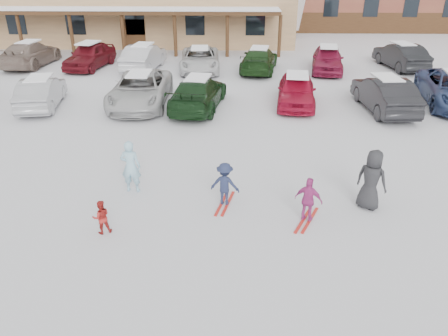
{
  "coord_description": "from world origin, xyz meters",
  "views": [
    {
      "loc": [
        0.59,
        -10.12,
        6.46
      ],
      "look_at": [
        0.3,
        1.0,
        1.0
      ],
      "focal_mm": 35.0,
      "sensor_mm": 36.0,
      "label": 1
    }
  ],
  "objects_px": {
    "bystander_dark": "(371,180)",
    "parked_car_8": "(90,55)",
    "parked_car_2": "(140,89)",
    "toddler_red": "(101,217)",
    "parked_car_9": "(144,57)",
    "parked_car_12": "(328,59)",
    "parked_car_11": "(259,60)",
    "parked_car_5": "(385,94)",
    "parked_car_4": "(296,90)",
    "adult_skier": "(131,167)",
    "parked_car_7": "(30,54)",
    "child_navy": "(225,184)",
    "parked_car_1": "(41,93)",
    "child_magenta": "(309,200)",
    "parked_car_10": "(200,59)",
    "parked_car_3": "(198,93)",
    "parked_car_13": "(401,56)"
  },
  "relations": [
    {
      "from": "parked_car_10",
      "to": "parked_car_11",
      "type": "height_order",
      "value": "parked_car_11"
    },
    {
      "from": "parked_car_9",
      "to": "parked_car_12",
      "type": "distance_m",
      "value": 11.21
    },
    {
      "from": "parked_car_5",
      "to": "child_navy",
      "type": "bearing_deg",
      "value": 46.28
    },
    {
      "from": "bystander_dark",
      "to": "adult_skier",
      "type": "bearing_deg",
      "value": 31.74
    },
    {
      "from": "bystander_dark",
      "to": "parked_car_8",
      "type": "bearing_deg",
      "value": -13.9
    },
    {
      "from": "parked_car_1",
      "to": "parked_car_5",
      "type": "distance_m",
      "value": 15.75
    },
    {
      "from": "child_navy",
      "to": "toddler_red",
      "type": "bearing_deg",
      "value": 38.78
    },
    {
      "from": "bystander_dark",
      "to": "parked_car_13",
      "type": "distance_m",
      "value": 18.19
    },
    {
      "from": "parked_car_3",
      "to": "parked_car_8",
      "type": "distance_m",
      "value": 10.8
    },
    {
      "from": "parked_car_1",
      "to": "parked_car_5",
      "type": "xyz_separation_m",
      "value": [
        15.75,
        -0.08,
        0.07
      ]
    },
    {
      "from": "toddler_red",
      "to": "parked_car_12",
      "type": "relative_size",
      "value": 0.21
    },
    {
      "from": "parked_car_8",
      "to": "parked_car_3",
      "type": "bearing_deg",
      "value": -36.93
    },
    {
      "from": "child_magenta",
      "to": "parked_car_10",
      "type": "xyz_separation_m",
      "value": [
        -4.14,
        16.75,
        0.06
      ]
    },
    {
      "from": "parked_car_9",
      "to": "parked_car_12",
      "type": "height_order",
      "value": "parked_car_9"
    },
    {
      "from": "adult_skier",
      "to": "parked_car_5",
      "type": "bearing_deg",
      "value": -137.52
    },
    {
      "from": "parked_car_9",
      "to": "parked_car_11",
      "type": "height_order",
      "value": "parked_car_9"
    },
    {
      "from": "adult_skier",
      "to": "child_navy",
      "type": "xyz_separation_m",
      "value": [
        2.8,
        -0.7,
        -0.18
      ]
    },
    {
      "from": "bystander_dark",
      "to": "parked_car_10",
      "type": "height_order",
      "value": "bystander_dark"
    },
    {
      "from": "parked_car_3",
      "to": "parked_car_11",
      "type": "distance_m",
      "value": 7.9
    },
    {
      "from": "parked_car_7",
      "to": "parked_car_11",
      "type": "relative_size",
      "value": 1.08
    },
    {
      "from": "parked_car_9",
      "to": "parked_car_13",
      "type": "distance_m",
      "value": 15.95
    },
    {
      "from": "parked_car_2",
      "to": "parked_car_8",
      "type": "xyz_separation_m",
      "value": [
        -4.66,
        7.41,
        0.02
      ]
    },
    {
      "from": "bystander_dark",
      "to": "parked_car_5",
      "type": "height_order",
      "value": "bystander_dark"
    },
    {
      "from": "parked_car_3",
      "to": "parked_car_5",
      "type": "distance_m",
      "value": 8.46
    },
    {
      "from": "parked_car_4",
      "to": "parked_car_13",
      "type": "bearing_deg",
      "value": 52.42
    },
    {
      "from": "adult_skier",
      "to": "parked_car_1",
      "type": "distance_m",
      "value": 9.9
    },
    {
      "from": "toddler_red",
      "to": "parked_car_1",
      "type": "relative_size",
      "value": 0.22
    },
    {
      "from": "parked_car_2",
      "to": "parked_car_11",
      "type": "relative_size",
      "value": 1.13
    },
    {
      "from": "toddler_red",
      "to": "child_magenta",
      "type": "relative_size",
      "value": 0.72
    },
    {
      "from": "parked_car_1",
      "to": "child_magenta",
      "type": "bearing_deg",
      "value": 129.81
    },
    {
      "from": "parked_car_4",
      "to": "parked_car_12",
      "type": "xyz_separation_m",
      "value": [
        2.69,
        6.67,
        0.03
      ]
    },
    {
      "from": "adult_skier",
      "to": "parked_car_11",
      "type": "relative_size",
      "value": 0.34
    },
    {
      "from": "parked_car_7",
      "to": "child_navy",
      "type": "bearing_deg",
      "value": 130.56
    },
    {
      "from": "adult_skier",
      "to": "toddler_red",
      "type": "bearing_deg",
      "value": 86.16
    },
    {
      "from": "toddler_red",
      "to": "bystander_dark",
      "type": "bearing_deg",
      "value": 168.3
    },
    {
      "from": "parked_car_4",
      "to": "parked_car_2",
      "type": "bearing_deg",
      "value": -172.12
    },
    {
      "from": "toddler_red",
      "to": "parked_car_8",
      "type": "bearing_deg",
      "value": -95.38
    },
    {
      "from": "bystander_dark",
      "to": "parked_car_5",
      "type": "distance_m",
      "value": 9.12
    },
    {
      "from": "bystander_dark",
      "to": "parked_car_9",
      "type": "xyz_separation_m",
      "value": [
        -9.43,
        16.16,
        -0.1
      ]
    },
    {
      "from": "child_magenta",
      "to": "parked_car_4",
      "type": "xyz_separation_m",
      "value": [
        0.91,
        10.07,
        0.09
      ]
    },
    {
      "from": "toddler_red",
      "to": "parked_car_3",
      "type": "relative_size",
      "value": 0.19
    },
    {
      "from": "parked_car_5",
      "to": "parked_car_13",
      "type": "relative_size",
      "value": 1.01
    },
    {
      "from": "parked_car_11",
      "to": "parked_car_5",
      "type": "bearing_deg",
      "value": 134.8
    },
    {
      "from": "parked_car_10",
      "to": "parked_car_9",
      "type": "bearing_deg",
      "value": 174.16
    },
    {
      "from": "parked_car_3",
      "to": "parked_car_7",
      "type": "distance_m",
      "value": 14.1
    },
    {
      "from": "parked_car_5",
      "to": "toddler_red",
      "type": "bearing_deg",
      "value": 40.51
    },
    {
      "from": "parked_car_10",
      "to": "parked_car_3",
      "type": "bearing_deg",
      "value": -89.63
    },
    {
      "from": "parked_car_4",
      "to": "parked_car_5",
      "type": "xyz_separation_m",
      "value": [
        3.89,
        -0.71,
        0.04
      ]
    },
    {
      "from": "parked_car_4",
      "to": "parked_car_7",
      "type": "distance_m",
      "value": 17.72
    },
    {
      "from": "adult_skier",
      "to": "parked_car_8",
      "type": "height_order",
      "value": "adult_skier"
    }
  ]
}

